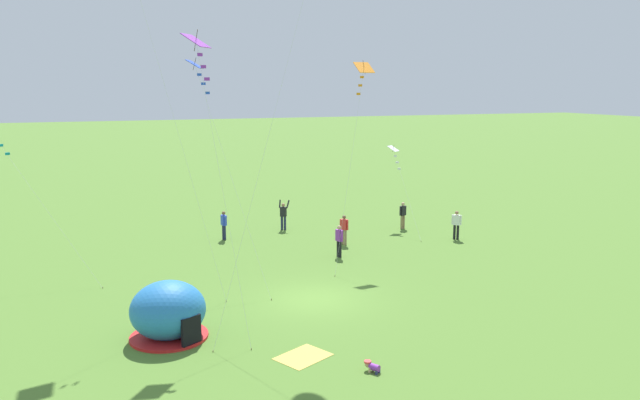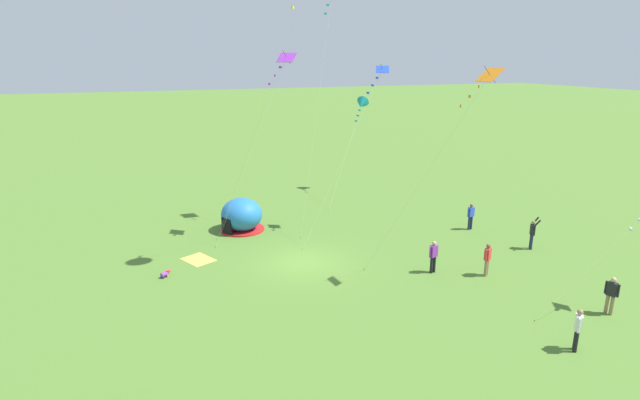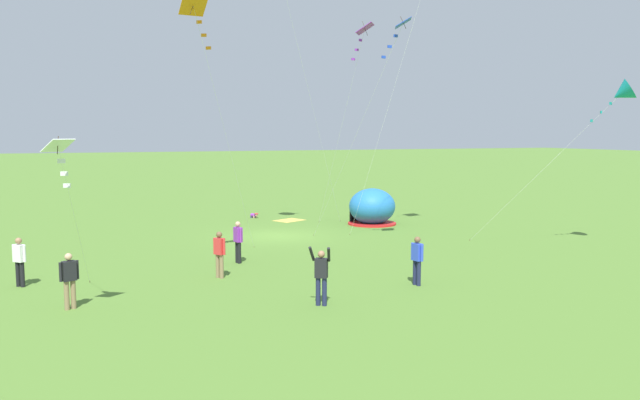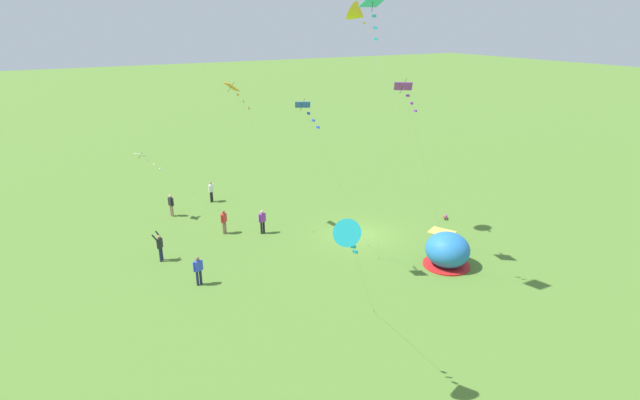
% 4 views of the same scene
% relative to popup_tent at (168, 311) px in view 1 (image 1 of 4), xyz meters
% --- Properties ---
extents(ground_plane, '(300.00, 300.00, 0.00)m').
position_rel_popup_tent_xyz_m(ground_plane, '(6.38, 1.93, -1.00)').
color(ground_plane, '#517A2D').
extents(popup_tent, '(2.81, 2.81, 2.10)m').
position_rel_popup_tent_xyz_m(popup_tent, '(0.00, 0.00, 0.00)').
color(popup_tent, '#2672BF').
rests_on(popup_tent, ground).
extents(picnic_blanket, '(2.10, 1.91, 0.01)m').
position_rel_popup_tent_xyz_m(picnic_blanket, '(3.97, -3.29, -0.99)').
color(picnic_blanket, gold).
rests_on(picnic_blanket, ground).
extents(toddler_crawling, '(0.43, 0.54, 0.32)m').
position_rel_popup_tent_xyz_m(toddler_crawling, '(5.64, -5.13, -0.82)').
color(toddler_crawling, purple).
rests_on(toddler_crawling, ground).
extents(person_near_tent, '(0.40, 0.52, 1.72)m').
position_rel_popup_tent_xyz_m(person_near_tent, '(11.24, 10.09, -0.03)').
color(person_near_tent, '#8C7251').
rests_on(person_near_tent, ground).
extents(person_with_toddler, '(0.30, 0.58, 1.72)m').
position_rel_popup_tent_xyz_m(person_with_toddler, '(5.08, 13.73, -0.03)').
color(person_with_toddler, '#1E2347').
rests_on(person_with_toddler, ground).
extents(person_watching_sky, '(0.31, 0.58, 1.72)m').
position_rel_popup_tent_xyz_m(person_watching_sky, '(9.96, 7.77, -0.03)').
color(person_watching_sky, black).
rests_on(person_watching_sky, ground).
extents(person_far_back, '(0.56, 0.36, 1.72)m').
position_rel_popup_tent_xyz_m(person_far_back, '(16.35, 12.47, -0.03)').
color(person_far_back, '#8C7251').
rests_on(person_far_back, ground).
extents(person_center_field, '(0.45, 0.44, 1.72)m').
position_rel_popup_tent_xyz_m(person_center_field, '(17.96, 8.84, -0.03)').
color(person_center_field, black).
rests_on(person_center_field, ground).
extents(person_arms_raised, '(0.72, 0.67, 1.89)m').
position_rel_popup_tent_xyz_m(person_arms_raised, '(9.16, 14.91, 0.00)').
color(person_arms_raised, '#1E2347').
rests_on(person_arms_raised, ground).
extents(kite_purple, '(1.32, 5.40, 11.07)m').
position_rel_popup_tent_xyz_m(kite_purple, '(1.83, 2.43, 9.35)').
color(kite_purple, silver).
rests_on(kite_purple, ground).
extents(kite_white, '(1.22, 5.60, 5.23)m').
position_rel_popup_tent_xyz_m(kite_white, '(16.42, 13.88, 3.67)').
color(kite_white, silver).
rests_on(kite_white, ground).
extents(kite_blue, '(2.38, 6.28, 10.29)m').
position_rel_popup_tent_xyz_m(kite_blue, '(2.82, 7.99, 8.57)').
color(kite_blue, silver).
rests_on(kite_blue, ground).
extents(kite_orange, '(3.88, 4.61, 10.31)m').
position_rel_popup_tent_xyz_m(kite_orange, '(11.63, 8.62, 8.63)').
color(kite_orange, silver).
rests_on(kite_orange, ground).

